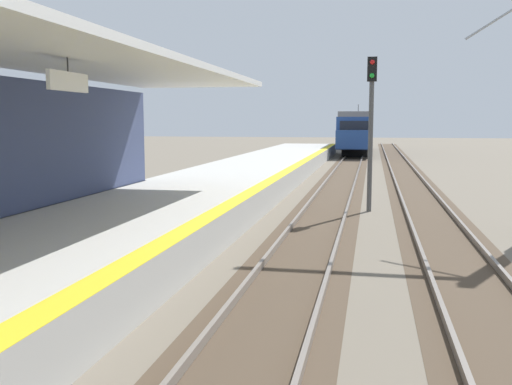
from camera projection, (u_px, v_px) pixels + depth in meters
station_platform at (169, 210)px, 17.32m from camera, size 5.00×80.00×0.91m
track_pair_nearest_platform at (327, 208)px, 20.40m from camera, size 2.34×120.00×0.16m
track_pair_middle at (427, 211)px, 19.74m from camera, size 2.34×120.00×0.16m
approaching_train at (357, 130)px, 55.88m from camera, size 2.93×19.60×4.76m
rail_signal_post at (371, 118)px, 19.54m from camera, size 0.32×0.34×5.20m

